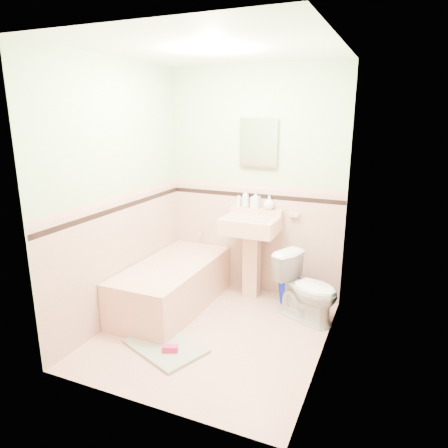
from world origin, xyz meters
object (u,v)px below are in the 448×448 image
at_px(toilet, 307,288).
at_px(bathtub, 173,286).
at_px(sink, 250,258).
at_px(medicine_cabinet, 259,143).
at_px(soap_bottle_mid, 256,199).
at_px(shoe, 170,349).
at_px(soap_bottle_left, 246,198).
at_px(bucket, 290,291).
at_px(soap_bottle_right, 269,202).

bearing_deg(toilet, bathtub, 125.31).
height_order(sink, medicine_cabinet, medicine_cabinet).
height_order(soap_bottle_mid, toilet, soap_bottle_mid).
distance_m(medicine_cabinet, toilet, 1.60).
bearing_deg(soap_bottle_mid, shoe, -98.43).
bearing_deg(sink, soap_bottle_left, 125.88).
bearing_deg(sink, bathtub, -142.07).
xyz_separation_m(bathtub, toilet, (1.37, 0.28, 0.11)).
xyz_separation_m(soap_bottle_left, toilet, (0.82, -0.43, -0.76)).
relative_size(sink, bucket, 3.53).
distance_m(soap_bottle_mid, shoe, 1.86).
height_order(soap_bottle_left, shoe, soap_bottle_left).
relative_size(sink, medicine_cabinet, 1.90).
relative_size(bathtub, soap_bottle_left, 7.27).
bearing_deg(bucket, sink, -174.37).
bearing_deg(bathtub, medicine_cabinet, 47.42).
bearing_deg(toilet, medicine_cabinet, 80.21).
bearing_deg(toilet, sink, 93.86).
xyz_separation_m(sink, soap_bottle_right, (0.14, 0.18, 0.60)).
xyz_separation_m(bucket, shoe, (-0.69, -1.39, -0.08)).
distance_m(soap_bottle_mid, toilet, 1.12).
distance_m(soap_bottle_left, bucket, 1.13).
bearing_deg(shoe, sink, 56.88).
distance_m(sink, bucket, 0.56).
bearing_deg(medicine_cabinet, shoe, -98.67).
height_order(bathtub, soap_bottle_right, soap_bottle_right).
xyz_separation_m(soap_bottle_right, shoe, (-0.38, -1.53, -1.01)).
bearing_deg(toilet, shoe, 163.47).
xyz_separation_m(soap_bottle_mid, bucket, (0.46, -0.14, -0.96)).
bearing_deg(bathtub, shoe, -61.50).
distance_m(soap_bottle_mid, soap_bottle_right, 0.16).
xyz_separation_m(bathtub, soap_bottle_mid, (0.67, 0.71, 0.86)).
xyz_separation_m(bathtub, medicine_cabinet, (0.68, 0.74, 1.47)).
bearing_deg(bucket, toilet, -50.66).
distance_m(bathtub, toilet, 1.41).
relative_size(soap_bottle_left, bucket, 0.78).
bearing_deg(sink, medicine_cabinet, 90.00).
height_order(soap_bottle_left, soap_bottle_right, soap_bottle_left).
bearing_deg(medicine_cabinet, soap_bottle_mid, -110.62).
height_order(soap_bottle_left, bucket, soap_bottle_left).
relative_size(toilet, shoe, 4.94).
bearing_deg(soap_bottle_left, bucket, -13.17).
distance_m(soap_bottle_left, shoe, 1.85).
height_order(toilet, bucket, toilet).
bearing_deg(soap_bottle_mid, toilet, -31.61).
bearing_deg(soap_bottle_mid, bathtub, -133.28).
xyz_separation_m(soap_bottle_right, bucket, (0.31, -0.14, -0.94)).
height_order(medicine_cabinet, soap_bottle_mid, medicine_cabinet).
bearing_deg(bathtub, soap_bottle_right, 40.73).
height_order(sink, soap_bottle_left, soap_bottle_left).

